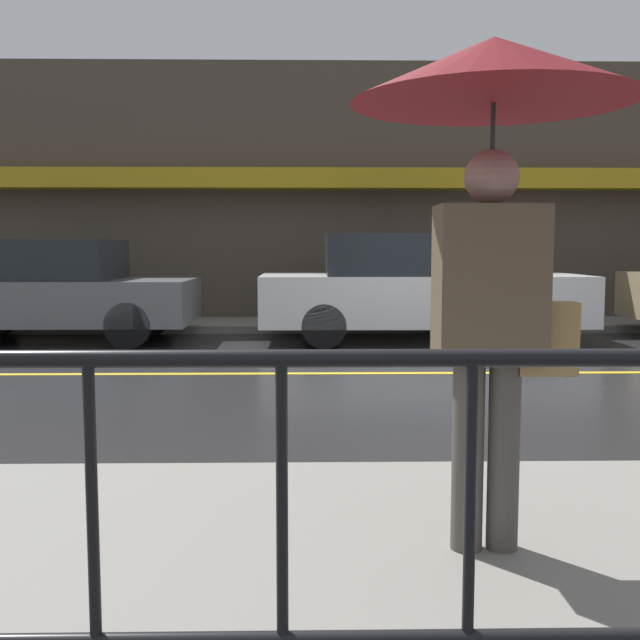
% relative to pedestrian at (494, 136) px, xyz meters
% --- Properties ---
extents(ground_plane, '(80.00, 80.00, 0.00)m').
position_rel_pedestrian_xyz_m(ground_plane, '(0.89, 5.13, -1.83)').
color(ground_plane, '#262628').
extents(sidewalk_far, '(28.00, 1.68, 0.12)m').
position_rel_pedestrian_xyz_m(sidewalk_far, '(0.89, 9.82, -1.77)').
color(sidewalk_far, gray).
rests_on(sidewalk_far, ground_plane).
extents(lane_marking, '(25.20, 0.12, 0.01)m').
position_rel_pedestrian_xyz_m(lane_marking, '(0.89, 5.13, -1.83)').
color(lane_marking, gold).
rests_on(lane_marking, ground_plane).
extents(building_storefront, '(28.00, 0.85, 4.72)m').
position_rel_pedestrian_xyz_m(building_storefront, '(0.89, 10.78, 0.55)').
color(building_storefront, '#4C4238').
rests_on(building_storefront, ground_plane).
extents(pedestrian, '(1.15, 1.15, 2.09)m').
position_rel_pedestrian_xyz_m(pedestrian, '(0.00, 0.00, 0.00)').
color(pedestrian, '#4C4742').
rests_on(pedestrian, sidewalk_near).
extents(car_grey, '(4.00, 1.86, 1.50)m').
position_rel_pedestrian_xyz_m(car_grey, '(-4.48, 8.07, -1.07)').
color(car_grey, slate).
rests_on(car_grey, ground_plane).
extents(car_white, '(4.75, 1.93, 1.58)m').
position_rel_pedestrian_xyz_m(car_white, '(0.91, 8.07, -1.04)').
color(car_white, silver).
rests_on(car_white, ground_plane).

